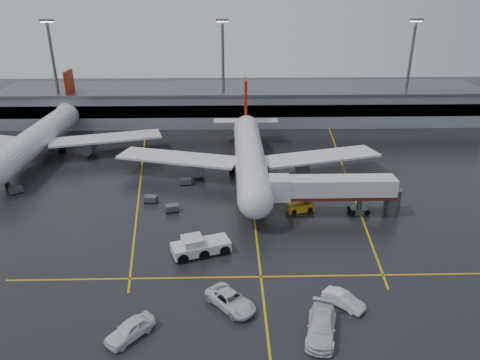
{
  "coord_description": "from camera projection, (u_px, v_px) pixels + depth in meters",
  "views": [
    {
      "loc": [
        -3.54,
        -65.63,
        31.19
      ],
      "look_at": [
        -2.0,
        -2.0,
        4.0
      ],
      "focal_mm": 33.07,
      "sensor_mm": 36.0,
      "label": 1
    }
  ],
  "objects": [
    {
      "name": "baggage_cart_e",
      "position": [
        16.0,
        190.0,
        73.98
      ],
      "size": [
        2.38,
        2.25,
        1.12
      ],
      "color": "#595B60",
      "rests_on": "ground"
    },
    {
      "name": "second_airliner",
      "position": [
        41.0,
        135.0,
        90.03
      ],
      "size": [
        48.8,
        45.6,
        14.1
      ],
      "color": "silver",
      "rests_on": "ground"
    },
    {
      "name": "baggage_cart_a",
      "position": [
        172.0,
        208.0,
        67.76
      ],
      "size": [
        2.24,
        1.71,
        1.12
      ],
      "color": "#595B60",
      "rests_on": "ground"
    },
    {
      "name": "service_van_a",
      "position": [
        231.0,
        300.0,
        47.14
      ],
      "size": [
        6.11,
        6.45,
        1.69
      ],
      "primitive_type": "imported",
      "rotation": [
        0.0,
        0.0,
        0.71
      ],
      "color": "white",
      "rests_on": "ground"
    },
    {
      "name": "ground",
      "position": [
        252.0,
        197.0,
        72.67
      ],
      "size": [
        220.0,
        220.0,
        0.0
      ],
      "primitive_type": "plane",
      "color": "black",
      "rests_on": "ground"
    },
    {
      "name": "apron_line_stop",
      "position": [
        261.0,
        277.0,
        52.44
      ],
      "size": [
        60.0,
        0.25,
        0.02
      ],
      "primitive_type": "cube",
      "color": "gold",
      "rests_on": "ground"
    },
    {
      "name": "light_mast_left",
      "position": [
        54.0,
        68.0,
        104.59
      ],
      "size": [
        3.0,
        1.2,
        25.45
      ],
      "color": "#595B60",
      "rests_on": "ground"
    },
    {
      "name": "service_van_b",
      "position": [
        321.0,
        326.0,
        43.31
      ],
      "size": [
        4.37,
        7.19,
        1.95
      ],
      "primitive_type": "imported",
      "rotation": [
        0.0,
        0.0,
        -0.26
      ],
      "color": "silver",
      "rests_on": "ground"
    },
    {
      "name": "service_van_c",
      "position": [
        344.0,
        300.0,
        47.36
      ],
      "size": [
        4.46,
        4.37,
        1.53
      ],
      "primitive_type": "imported",
      "rotation": [
        0.0,
        0.0,
        0.81
      ],
      "color": "white",
      "rests_on": "ground"
    },
    {
      "name": "light_mast_mid",
      "position": [
        223.0,
        68.0,
        105.48
      ],
      "size": [
        3.0,
        1.2,
        25.45
      ],
      "color": "#595B60",
      "rests_on": "ground"
    },
    {
      "name": "pushback_tractor",
      "position": [
        199.0,
        246.0,
        56.7
      ],
      "size": [
        7.95,
        5.25,
        2.64
      ],
      "color": "silver",
      "rests_on": "ground"
    },
    {
      "name": "apron_line_right",
      "position": [
        346.0,
        173.0,
        82.25
      ],
      "size": [
        7.57,
        69.64,
        0.02
      ],
      "primitive_type": "cube",
      "rotation": [
        0.0,
        0.0,
        -0.1
      ],
      "color": "gold",
      "rests_on": "ground"
    },
    {
      "name": "baggage_cart_c",
      "position": [
        185.0,
        181.0,
        77.3
      ],
      "size": [
        2.13,
        1.51,
        1.12
      ],
      "color": "#595B60",
      "rests_on": "ground"
    },
    {
      "name": "apron_line_centre",
      "position": [
        252.0,
        197.0,
        72.66
      ],
      "size": [
        0.25,
        90.0,
        0.02
      ],
      "primitive_type": "cube",
      "color": "gold",
      "rests_on": "ground"
    },
    {
      "name": "belt_loader",
      "position": [
        300.0,
        207.0,
        68.12
      ],
      "size": [
        4.36,
        2.79,
        2.57
      ],
      "color": "gold",
      "rests_on": "ground"
    },
    {
      "name": "baggage_cart_b",
      "position": [
        151.0,
        199.0,
        70.75
      ],
      "size": [
        2.16,
        1.56,
        1.12
      ],
      "color": "#595B60",
      "rests_on": "ground"
    },
    {
      "name": "light_mast_right",
      "position": [
        409.0,
        67.0,
        106.48
      ],
      "size": [
        3.0,
        1.2,
        25.45
      ],
      "color": "#595B60",
      "rests_on": "ground"
    },
    {
      "name": "terminal",
      "position": [
        243.0,
        104.0,
        115.03
      ],
      "size": [
        122.0,
        19.0,
        8.6
      ],
      "color": "gray",
      "rests_on": "ground"
    },
    {
      "name": "main_airliner",
      "position": [
        249.0,
        153.0,
        79.93
      ],
      "size": [
        48.8,
        45.6,
        14.1
      ],
      "color": "silver",
      "rests_on": "ground"
    },
    {
      "name": "apron_line_left",
      "position": [
        141.0,
        175.0,
        81.41
      ],
      "size": [
        9.99,
        69.35,
        0.02
      ],
      "primitive_type": "cube",
      "rotation": [
        0.0,
        0.0,
        0.14
      ],
      "color": "gold",
      "rests_on": "ground"
    },
    {
      "name": "jet_bridge",
      "position": [
        333.0,
        190.0,
        65.87
      ],
      "size": [
        19.9,
        3.4,
        6.05
      ],
      "color": "silver",
      "rests_on": "ground"
    },
    {
      "name": "service_van_d",
      "position": [
        130.0,
        329.0,
        43.02
      ],
      "size": [
        4.97,
        5.34,
        1.78
      ],
      "primitive_type": "imported",
      "rotation": [
        0.0,
        0.0,
        -0.7
      ],
      "color": "white",
      "rests_on": "ground"
    }
  ]
}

